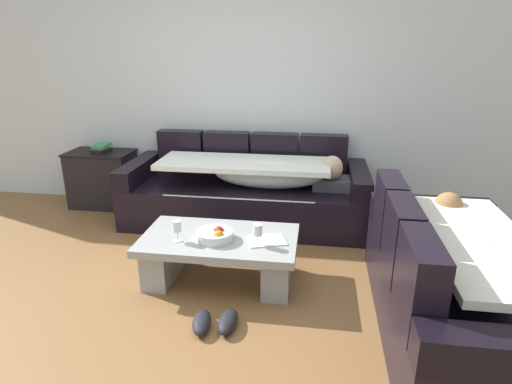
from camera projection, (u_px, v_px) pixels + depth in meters
ground_plane at (181, 308)px, 3.05m from camera, size 14.00×14.00×0.00m
back_wall at (235, 86)px, 4.61m from camera, size 9.00×0.10×2.70m
couch_along_wall at (249, 192)px, 4.42m from camera, size 2.46×0.92×0.88m
couch_near_window at (454, 286)px, 2.70m from camera, size 0.92×1.90×0.88m
coffee_table at (220, 253)px, 3.33m from camera, size 1.20×0.68×0.38m
fruit_bowl at (215, 235)px, 3.22m from camera, size 0.28×0.28×0.10m
wine_glass_near_left at (177, 227)px, 3.17m from camera, size 0.07×0.07×0.17m
wine_glass_near_right at (258, 231)px, 3.11m from camera, size 0.07×0.07×0.17m
open_magazine at (266, 240)px, 3.21m from camera, size 0.33×0.29×0.01m
side_cabinet at (103, 179)px, 4.88m from camera, size 0.72×0.44×0.64m
book_stack_on_cabinet at (101, 148)px, 4.75m from camera, size 0.17×0.24×0.09m
pair_of_shoes at (215, 322)px, 2.82m from camera, size 0.31×0.31×0.09m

